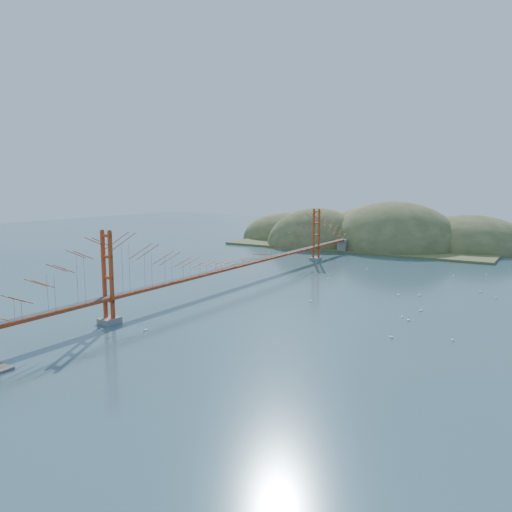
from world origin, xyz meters
The scene contains 18 objects.
ground centered at (0.00, 0.00, 0.00)m, with size 320.00×320.00×0.00m, color #325464.
bridge centered at (0.00, 0.18, 7.01)m, with size 2.20×94.40×12.00m.
far_headlands centered at (2.21, 68.52, 0.00)m, with size 84.00×58.00×25.00m.
sailboat_16 centered at (26.11, 4.80, 0.15)m, with size 0.62×0.62×0.65m.
sailboat_6 centered at (31.31, -8.98, 0.15)m, with size 0.65×0.65×0.68m.
sailboat_15 centered at (35.28, 30.76, 0.13)m, with size 0.42×0.49×0.56m.
sailboat_9 centered at (39.22, 10.75, 0.15)m, with size 0.50×0.56×0.64m.
sailboat_4 centered at (28.95, 6.10, 0.16)m, with size 0.70×0.70×0.73m.
sailboat_5 centered at (37.69, -14.57, 0.14)m, with size 0.45×0.52×0.59m.
sailboat_1 centered at (30.18, -7.81, 0.14)m, with size 0.56×0.56×0.59m.
sailboat_3 centered at (11.30, 11.41, 0.15)m, with size 0.62×0.62×0.66m.
sailboat_14 centered at (31.47, -3.28, 0.15)m, with size 0.62×0.62×0.68m.
sailboat_0 centered at (16.18, -6.19, 0.15)m, with size 0.53×0.57×0.64m.
sailboat_8 centered at (36.63, 13.48, 0.16)m, with size 0.66×0.63×0.74m.
sailboat_10 centered at (6.00, -29.88, 0.15)m, with size 0.52×0.61×0.70m.
sailboat_7 centered at (30.20, 26.27, 0.14)m, with size 0.50×0.49×0.57m.
sailboat_12 centered at (13.87, 24.64, 0.13)m, with size 0.49×0.43×0.56m.
sailboat_2 centered at (31.57, -17.14, 0.15)m, with size 0.58×0.57×0.66m.
Camera 1 is at (47.49, -71.49, 17.33)m, focal length 35.00 mm.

